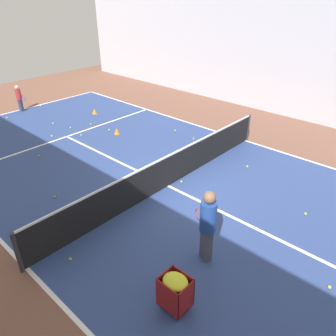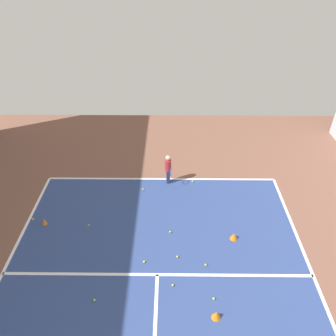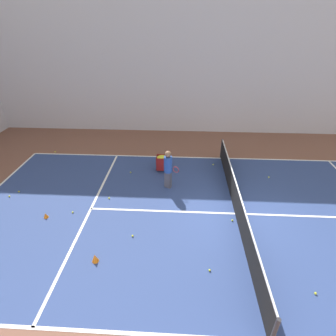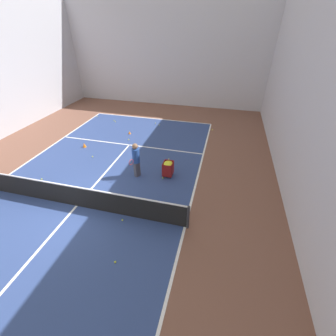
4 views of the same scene
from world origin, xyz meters
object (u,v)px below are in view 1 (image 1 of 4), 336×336
Objects in this scene: tennis_net at (168,171)px; ball_cart at (175,288)px; coach_at_net at (208,222)px; player_near_baseline at (19,97)px; training_cone_1 at (117,131)px.

tennis_net reaches higher than ball_cart.
coach_at_net is at bearing 57.88° from tennis_net.
coach_at_net reaches higher than player_near_baseline.
player_near_baseline is at bearing -77.11° from training_cone_1.
coach_at_net reaches higher than training_cone_1.
coach_at_net is (1.72, 2.74, 0.48)m from tennis_net.
player_near_baseline is 1.62× the size of ball_cart.
player_near_baseline is at bearing 17.36° from coach_at_net.
tennis_net is 37.36× the size of training_cone_1.
tennis_net is 12.03× the size of ball_cart.
tennis_net is 4.48m from ball_cart.
coach_at_net reaches higher than ball_cart.
ball_cart is at bearing -23.89° from player_near_baseline.
player_near_baseline is 0.72× the size of coach_at_net.
coach_at_net is at bearing 65.03° from training_cone_1.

